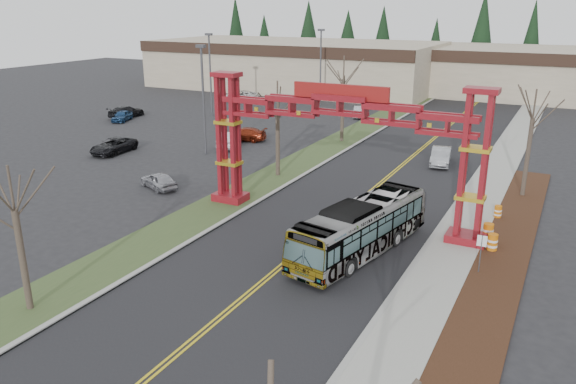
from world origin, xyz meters
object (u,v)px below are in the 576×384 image
Objects in this scene: parked_car_far_c at (126,112)px; barrel_mid at (488,233)px; parked_car_near_a at (159,180)px; light_pole_far at (321,62)px; bare_tree_median_far at (343,80)px; parked_car_far_b at (239,96)px; light_pole_near at (203,92)px; barrel_south at (492,243)px; parked_car_mid_b at (122,116)px; retail_building_east at (562,74)px; bare_tree_median_mid at (278,109)px; bare_tree_median_near at (15,211)px; parked_car_near_b at (229,139)px; transit_bus at (361,228)px; parked_car_far_a at (359,112)px; gateway_arch at (339,128)px; bare_tree_right_far at (533,119)px; parked_car_near_c at (114,146)px; light_pole_mid at (210,69)px; parked_car_mid_a at (244,134)px; silver_sedan at (441,156)px; retail_building_west at (295,64)px.

parked_car_far_c reaches higher than barrel_mid.
parked_car_near_a is 40.48m from light_pole_far.
parked_car_far_b is at bearing 143.61° from bare_tree_median_far.
light_pole_near is at bearing -131.41° from bare_tree_median_far.
barrel_south is (45.76, -20.92, -0.18)m from parked_car_far_c.
parked_car_mid_b is 0.68× the size of parked_car_far_b.
bare_tree_median_mid is at bearing -108.13° from retail_building_east.
bare_tree_median_near is 0.67× the size of light_pole_far.
parked_car_near_b is at bearing 144.25° from bare_tree_median_mid.
parked_car_mid_b is 3.57× the size of barrel_south.
transit_bus is 40.19m from parked_car_far_a.
transit_bus is at bearing -52.74° from gateway_arch.
parked_car_mid_b is at bearing 170.10° from bare_tree_right_far.
parked_car_near_a is (-24.35, -61.95, -2.89)m from retail_building_east.
parked_car_far_a reaches higher than barrel_mid.
parked_car_near_c is 4.39× the size of barrel_mid.
bare_tree_right_far reaches higher than parked_car_near_c.
light_pole_mid reaches higher than parked_car_far_a.
parked_car_near_c is (-25.01, 6.50, -5.30)m from gateway_arch.
parked_car_near_a is at bearing 180.00° from gateway_arch.
parked_car_mid_a is at bearing -120.57° from retail_building_east.
bare_tree_median_far reaches higher than bare_tree_right_far.
parked_car_near_b is at bearing 179.81° from silver_sedan.
parked_car_mid_a is at bearing -148.72° from parked_car_near_a.
silver_sedan is 39.28m from parked_car_far_b.
retail_building_east is 5.65× the size of bare_tree_median_near.
retail_building_east is at bearing 11.31° from retail_building_west.
barrel_south is (6.67, -16.86, -0.21)m from silver_sedan.
retail_building_east is 58.60m from light_pole_near.
parked_car_mid_a is at bearing -42.68° from light_pole_mid.
parked_car_far_b is at bearing 136.75° from barrel_south.
retail_building_west is 39.93m from parked_car_mid_a.
parked_car_mid_b is 28.49m from parked_car_far_a.
silver_sedan reaches higher than barrel_mid.
bare_tree_median_mid reaches higher than barrel_south.
parked_car_near_a is at bearing -177.97° from barrel_mid.
bare_tree_median_near reaches higher than parked_car_near_b.
parked_car_near_c is 0.58× the size of bare_tree_median_far.
silver_sedan is 0.66× the size of bare_tree_median_near.
parked_car_near_b is 0.94× the size of parked_car_near_c.
light_pole_far is (-11.08, 32.89, 0.47)m from bare_tree_median_mid.
parked_car_near_c is at bearing -9.65° from parked_car_far_b.
bare_tree_median_far reaches higher than parked_car_near_c.
bare_tree_right_far is (26.94, -5.86, 4.91)m from parked_car_mid_a.
gateway_arch reaches higher than silver_sedan.
gateway_arch reaches higher than bare_tree_median_near.
barrel_mid is (6.01, 4.83, -0.92)m from transit_bus.
parked_car_mid_a is 0.45× the size of light_pole_far.
parked_car_near_c reaches higher than parked_car_mid_b.
bare_tree_median_near is 47.09m from light_pole_mid.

